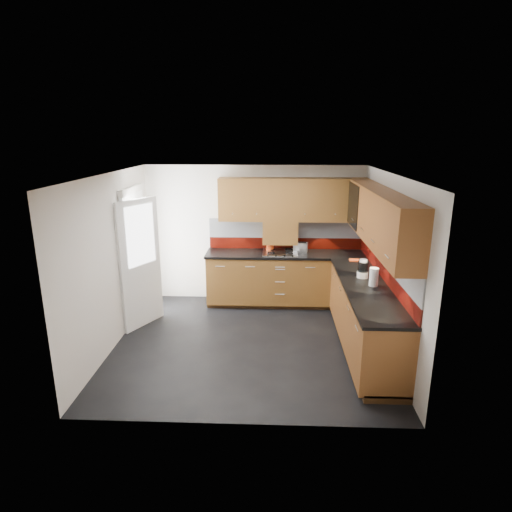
{
  "coord_description": "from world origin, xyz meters",
  "views": [
    {
      "loc": [
        0.33,
        -5.58,
        2.89
      ],
      "look_at": [
        0.07,
        0.65,
        1.12
      ],
      "focal_mm": 30.0,
      "sensor_mm": 36.0,
      "label": 1
    }
  ],
  "objects_px": {
    "utensil_pot": "(270,245)",
    "toaster": "(300,247)",
    "food_processor": "(363,269)",
    "gas_hob": "(280,252)"
  },
  "relations": [
    {
      "from": "toaster",
      "to": "utensil_pot",
      "type": "bearing_deg",
      "value": 176.35
    },
    {
      "from": "utensil_pot",
      "to": "food_processor",
      "type": "xyz_separation_m",
      "value": [
        1.33,
        -1.37,
        0.02
      ]
    },
    {
      "from": "gas_hob",
      "to": "food_processor",
      "type": "height_order",
      "value": "food_processor"
    },
    {
      "from": "gas_hob",
      "to": "toaster",
      "type": "bearing_deg",
      "value": 16.53
    },
    {
      "from": "gas_hob",
      "to": "food_processor",
      "type": "bearing_deg",
      "value": -46.91
    },
    {
      "from": "utensil_pot",
      "to": "gas_hob",
      "type": "bearing_deg",
      "value": -38.48
    },
    {
      "from": "toaster",
      "to": "food_processor",
      "type": "xyz_separation_m",
      "value": [
        0.8,
        -1.34,
        0.04
      ]
    },
    {
      "from": "utensil_pot",
      "to": "toaster",
      "type": "bearing_deg",
      "value": -3.65
    },
    {
      "from": "gas_hob",
      "to": "utensil_pot",
      "type": "height_order",
      "value": "utensil_pot"
    },
    {
      "from": "utensil_pot",
      "to": "food_processor",
      "type": "distance_m",
      "value": 1.91
    }
  ]
}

